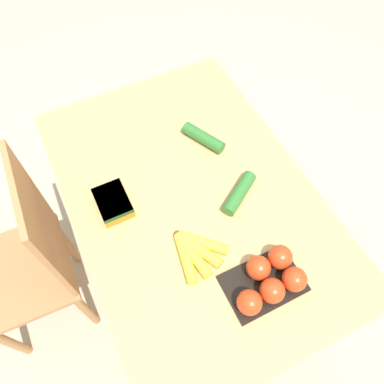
% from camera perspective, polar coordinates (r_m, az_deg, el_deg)
% --- Properties ---
extents(ground_plane, '(12.00, 12.00, 0.00)m').
position_cam_1_polar(ground_plane, '(2.07, 0.00, -11.17)').
color(ground_plane, '#B7A88E').
extents(dining_table, '(1.30, 0.87, 0.75)m').
position_cam_1_polar(dining_table, '(1.48, 0.00, -2.66)').
color(dining_table, tan).
rests_on(dining_table, ground_plane).
extents(chair, '(0.43, 0.41, 1.01)m').
position_cam_1_polar(chair, '(1.66, -23.02, -9.59)').
color(chair, '#A87547').
rests_on(chair, ground_plane).
extents(banana_bunch, '(0.19, 0.19, 0.04)m').
position_cam_1_polar(banana_bunch, '(1.27, 0.43, -8.93)').
color(banana_bunch, brown).
rests_on(banana_bunch, dining_table).
extents(tomato_pack, '(0.17, 0.26, 0.09)m').
position_cam_1_polar(tomato_pack, '(1.24, 11.78, -12.96)').
color(tomato_pack, black).
rests_on(tomato_pack, dining_table).
extents(carrot_bag, '(0.15, 0.11, 0.05)m').
position_cam_1_polar(carrot_bag, '(1.37, -11.96, -1.52)').
color(carrot_bag, orange).
rests_on(carrot_bag, dining_table).
extents(cucumber_near, '(0.19, 0.13, 0.05)m').
position_cam_1_polar(cucumber_near, '(1.52, 1.74, 8.28)').
color(cucumber_near, '#2D702D').
rests_on(cucumber_near, dining_table).
extents(cucumber_far, '(0.14, 0.18, 0.05)m').
position_cam_1_polar(cucumber_far, '(1.38, 7.20, -0.17)').
color(cucumber_far, '#2D702D').
rests_on(cucumber_far, dining_table).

